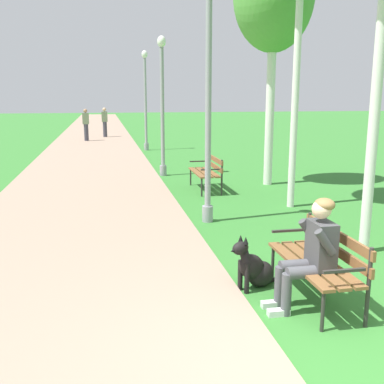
% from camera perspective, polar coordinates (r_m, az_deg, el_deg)
% --- Properties ---
extents(ground_plane, '(120.00, 120.00, 0.00)m').
position_cam_1_polar(ground_plane, '(4.37, 17.86, -20.65)').
color(ground_plane, '#33752D').
extents(paved_path, '(4.01, 60.00, 0.04)m').
position_cam_1_polar(paved_path, '(27.29, -12.02, 6.93)').
color(paved_path, gray).
rests_on(paved_path, ground).
extents(park_bench_near, '(0.55, 1.50, 0.85)m').
position_cam_1_polar(park_bench_near, '(5.43, 15.77, -7.88)').
color(park_bench_near, brown).
rests_on(park_bench_near, ground).
extents(park_bench_mid, '(0.55, 1.50, 0.85)m').
position_cam_1_polar(park_bench_mid, '(11.28, 1.97, 2.80)').
color(park_bench_mid, brown).
rests_on(park_bench_mid, ground).
extents(person_seated_on_near_bench, '(0.74, 0.49, 1.25)m').
position_cam_1_polar(person_seated_on_near_bench, '(5.13, 14.73, -7.02)').
color(person_seated_on_near_bench, '#4C4C51').
rests_on(person_seated_on_near_bench, ground).
extents(dog_black, '(0.78, 0.47, 0.71)m').
position_cam_1_polar(dog_black, '(5.67, 7.82, -9.40)').
color(dog_black, black).
rests_on(dog_black, ground).
extents(lamp_post_near, '(0.24, 0.24, 4.27)m').
position_cam_1_polar(lamp_post_near, '(8.24, 2.06, 11.25)').
color(lamp_post_near, gray).
rests_on(lamp_post_near, ground).
extents(lamp_post_mid, '(0.24, 0.24, 3.94)m').
position_cam_1_polar(lamp_post_mid, '(13.26, -3.73, 10.79)').
color(lamp_post_mid, gray).
rests_on(lamp_post_mid, ground).
extents(lamp_post_far, '(0.24, 0.24, 4.13)m').
position_cam_1_polar(lamp_post_far, '(19.65, -5.84, 11.43)').
color(lamp_post_far, gray).
rests_on(lamp_post_far, ground).
extents(pedestrian_distant, '(0.32, 0.22, 1.65)m').
position_cam_1_polar(pedestrian_distant, '(23.94, -13.13, 8.17)').
color(pedestrian_distant, '#383842').
rests_on(pedestrian_distant, ground).
extents(pedestrian_further_distant, '(0.32, 0.22, 1.65)m').
position_cam_1_polar(pedestrian_further_distant, '(25.98, -10.86, 8.55)').
color(pedestrian_further_distant, '#383842').
rests_on(pedestrian_further_distant, ground).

